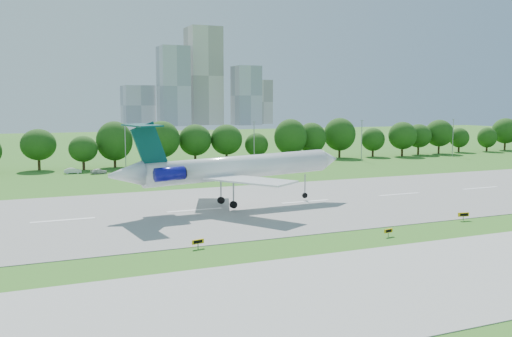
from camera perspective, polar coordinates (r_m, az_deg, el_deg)
name	(u,v)px	position (r m, az deg, el deg)	size (l,w,h in m)	color
ground	(395,231)	(78.65, 13.76, -6.11)	(600.00, 600.00, 0.00)	#29661B
runway	(305,202)	(99.25, 4.97, -3.34)	(400.00, 45.00, 0.08)	gray
taxiway	(503,266)	(65.72, 23.44, -8.91)	(400.00, 23.00, 0.08)	#ADADA8
tree_line	(191,143)	(160.23, -6.56, 2.58)	(288.40, 8.40, 10.40)	#382314
light_poles	(193,145)	(149.95, -6.35, 2.38)	(175.90, 0.25, 12.19)	gray
skyline	(200,88)	(475.00, -5.64, 8.04)	(127.00, 52.00, 80.00)	#B2B2B7
airliner	(228,167)	(92.17, -2.86, 0.12)	(41.16, 29.91, 13.93)	white
taxi_sign_left	(198,242)	(67.65, -5.82, -7.30)	(1.56, 0.52, 1.10)	gray
taxi_sign_centre	(388,231)	(75.15, 13.10, -6.10)	(1.44, 0.46, 1.01)	gray
taxi_sign_right	(463,215)	(88.40, 20.03, -4.36)	(1.71, 0.53, 1.20)	gray
service_vehicle_a	(73,171)	(146.37, -17.84, -0.22)	(1.45, 4.16, 1.37)	white
service_vehicle_b	(99,171)	(143.81, -15.45, -0.26)	(1.59, 3.96, 1.35)	silver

